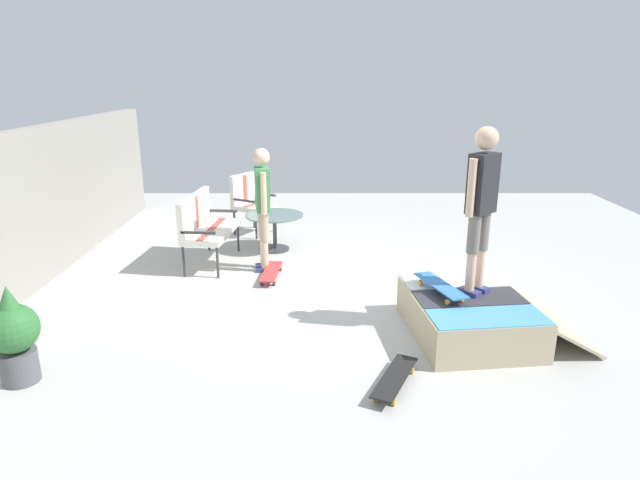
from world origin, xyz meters
name	(u,v)px	position (x,y,z in m)	size (l,w,h in m)	color
ground_plane	(343,295)	(0.00, 0.00, -0.05)	(12.00, 12.00, 0.10)	#B2B2AD
back_wall_cinderblock	(16,216)	(0.00, 4.00, 1.00)	(9.00, 0.20, 2.00)	gray
skate_ramp	(470,315)	(-1.17, -1.29, 0.21)	(1.62, 1.86, 0.43)	tan
patio_bench	(204,222)	(1.12, 1.97, 0.62)	(1.30, 0.66, 1.02)	#38383D
patio_chair_near_house	(249,198)	(2.74, 1.52, 0.61)	(0.82, 0.79, 1.02)	#38383D
patio_table	(275,225)	(1.74, 1.00, 0.40)	(0.90, 0.90, 0.57)	#38383D
person_watching	(263,200)	(0.84, 1.08, 1.00)	(0.47, 0.29, 1.71)	navy
person_skater	(481,198)	(-1.04, -1.34, 1.45)	(0.37, 0.38, 1.74)	navy
skateboard_by_bench	(271,272)	(0.51, 0.96, 0.08)	(0.81, 0.26, 0.10)	#B23838
skateboard_spare	(395,378)	(-2.19, -0.36, 0.08)	(0.81, 0.52, 0.10)	black
skateboard_on_ramp	(440,286)	(-1.08, -0.97, 0.51)	(0.82, 0.45, 0.10)	#3372B2
potted_plant	(14,334)	(-2.10, 2.99, 0.47)	(0.44, 0.44, 0.92)	#515156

